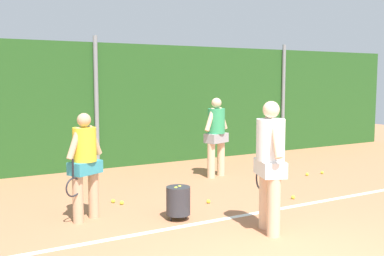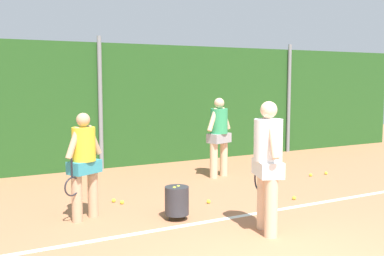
% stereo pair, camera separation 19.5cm
% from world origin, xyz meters
% --- Properties ---
extents(ground_plane, '(29.53, 29.53, 0.00)m').
position_xyz_m(ground_plane, '(0.00, 2.06, 0.00)').
color(ground_plane, '#B2704C').
extents(hedge_fence_backdrop, '(19.20, 0.25, 2.92)m').
position_xyz_m(hedge_fence_backdrop, '(0.00, 7.00, 1.46)').
color(hedge_fence_backdrop, '#23511E').
rests_on(hedge_fence_backdrop, ground_plane).
extents(fence_post_center, '(0.10, 0.10, 3.07)m').
position_xyz_m(fence_post_center, '(0.00, 6.82, 1.53)').
color(fence_post_center, gray).
rests_on(fence_post_center, ground_plane).
extents(fence_post_right, '(0.10, 0.10, 3.07)m').
position_xyz_m(fence_post_right, '(5.54, 6.82, 1.53)').
color(fence_post_right, gray).
rests_on(fence_post_right, ground_plane).
extents(court_baseline_paint, '(14.03, 0.10, 0.01)m').
position_xyz_m(court_baseline_paint, '(0.00, 2.23, 0.00)').
color(court_baseline_paint, white).
rests_on(court_baseline_paint, ground_plane).
extents(player_foreground_near, '(0.47, 0.80, 1.80)m').
position_xyz_m(player_foreground_near, '(0.66, 1.44, 1.01)').
color(player_foreground_near, beige).
rests_on(player_foreground_near, ground_plane).
extents(player_midcourt, '(0.67, 0.47, 1.60)m').
position_xyz_m(player_midcourt, '(-1.37, 3.21, 0.89)').
color(player_midcourt, tan).
rests_on(player_midcourt, ground_plane).
extents(player_backcourt_far, '(0.69, 0.43, 1.70)m').
position_xyz_m(player_backcourt_far, '(1.97, 4.83, 0.95)').
color(player_backcourt_far, beige).
rests_on(player_backcourt_far, ground_plane).
extents(ball_hopper, '(0.36, 0.36, 0.51)m').
position_xyz_m(ball_hopper, '(-0.16, 2.55, 0.29)').
color(ball_hopper, '#2D2D33').
rests_on(ball_hopper, ground_plane).
extents(tennis_ball_0, '(0.07, 0.07, 0.07)m').
position_xyz_m(tennis_ball_0, '(3.74, 3.92, 0.03)').
color(tennis_ball_0, '#CCDB33').
rests_on(tennis_ball_0, ground_plane).
extents(tennis_ball_4, '(0.07, 0.07, 0.07)m').
position_xyz_m(tennis_ball_4, '(0.70, 3.09, 0.03)').
color(tennis_ball_4, '#CCDB33').
rests_on(tennis_ball_4, ground_plane).
extents(tennis_ball_5, '(0.07, 0.07, 0.07)m').
position_xyz_m(tennis_ball_5, '(-0.69, 3.91, 0.03)').
color(tennis_ball_5, '#CCDB33').
rests_on(tennis_ball_5, ground_plane).
extents(tennis_ball_6, '(0.07, 0.07, 0.07)m').
position_xyz_m(tennis_ball_6, '(-0.60, 3.74, 0.03)').
color(tennis_ball_6, '#CCDB33').
rests_on(tennis_ball_6, ground_plane).
extents(tennis_ball_7, '(0.07, 0.07, 0.07)m').
position_xyz_m(tennis_ball_7, '(2.14, 2.59, 0.03)').
color(tennis_ball_7, '#CCDB33').
rests_on(tennis_ball_7, ground_plane).
extents(tennis_ball_8, '(0.07, 0.07, 0.07)m').
position_xyz_m(tennis_ball_8, '(4.16, 3.90, 0.03)').
color(tennis_ball_8, '#CCDB33').
rests_on(tennis_ball_8, ground_plane).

